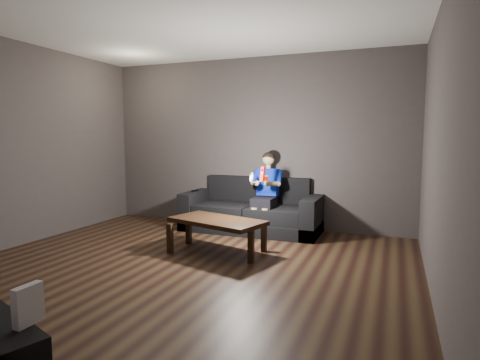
% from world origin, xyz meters
% --- Properties ---
extents(floor, '(5.00, 5.00, 0.00)m').
position_xyz_m(floor, '(0.00, 0.00, 0.00)').
color(floor, black).
rests_on(floor, ground).
extents(back_wall, '(5.00, 0.04, 2.70)m').
position_xyz_m(back_wall, '(0.00, 2.50, 1.35)').
color(back_wall, '#3F3937').
rests_on(back_wall, ground).
extents(right_wall, '(0.04, 5.00, 2.70)m').
position_xyz_m(right_wall, '(2.50, 0.00, 1.35)').
color(right_wall, '#3F3937').
rests_on(right_wall, ground).
extents(ceiling, '(5.00, 5.00, 0.02)m').
position_xyz_m(ceiling, '(0.00, 0.00, 2.70)').
color(ceiling, silver).
rests_on(ceiling, back_wall).
extents(sofa, '(2.11, 0.91, 0.81)m').
position_xyz_m(sofa, '(0.11, 2.17, 0.27)').
color(sofa, black).
rests_on(sofa, floor).
extents(child, '(0.47, 0.57, 1.15)m').
position_xyz_m(child, '(0.35, 2.12, 0.71)').
color(child, black).
rests_on(child, sofa).
extents(wii_remote_red, '(0.07, 0.09, 0.21)m').
position_xyz_m(wii_remote_red, '(0.44, 1.67, 0.93)').
color(wii_remote_red, red).
rests_on(wii_remote_red, child).
extents(nunchuk_white, '(0.08, 0.10, 0.14)m').
position_xyz_m(nunchuk_white, '(0.27, 1.68, 0.88)').
color(nunchuk_white, white).
rests_on(nunchuk_white, child).
extents(wii_remote_black, '(0.06, 0.14, 0.03)m').
position_xyz_m(wii_remote_black, '(-0.84, 2.09, 0.59)').
color(wii_remote_black, black).
rests_on(wii_remote_black, sofa).
extents(coffee_table, '(1.29, 0.89, 0.43)m').
position_xyz_m(coffee_table, '(0.11, 0.86, 0.37)').
color(coffee_table, black).
rests_on(coffee_table, floor).
extents(wii_console, '(0.05, 0.15, 0.19)m').
position_xyz_m(wii_console, '(0.56, -2.27, 0.65)').
color(wii_console, white).
rests_on(wii_console, media_console).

